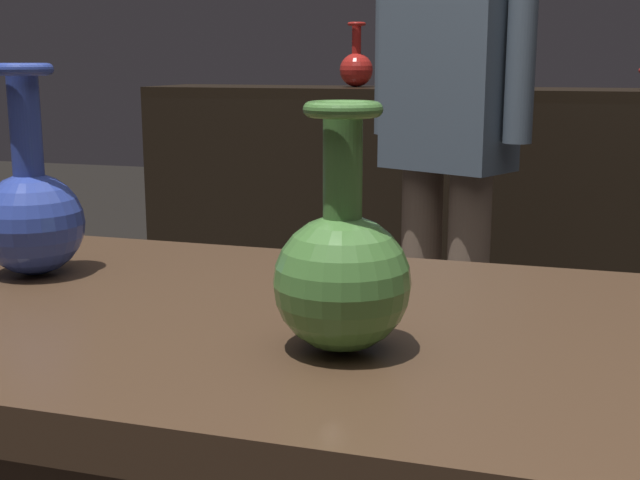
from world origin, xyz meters
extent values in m
cube|color=#422D1E|center=(0.00, 0.00, 0.78)|extent=(1.20, 0.64, 0.05)
cube|color=black|center=(0.00, 2.20, 0.47)|extent=(2.60, 0.40, 0.95)
cube|color=black|center=(0.00, 2.20, 0.97)|extent=(2.60, 0.40, 0.04)
sphere|color=#477A38|center=(0.08, -0.10, 0.87)|extent=(0.14, 0.14, 0.14)
cylinder|color=#477A38|center=(0.08, -0.10, 0.98)|extent=(0.04, 0.04, 0.11)
torus|color=#477A38|center=(0.08, -0.10, 1.04)|extent=(0.08, 0.08, 0.02)
sphere|color=#2D429E|center=(-0.41, 0.08, 0.87)|extent=(0.14, 0.14, 0.14)
cylinder|color=#2D429E|center=(-0.41, 0.08, 1.00)|extent=(0.04, 0.04, 0.15)
torus|color=#2D429E|center=(-0.41, 0.08, 1.07)|extent=(0.08, 0.08, 0.02)
cylinder|color=#E55B1E|center=(0.00, 2.28, 1.00)|extent=(0.07, 0.07, 0.02)
ellipsoid|color=#E55B1E|center=(0.00, 2.28, 1.11)|extent=(0.12, 0.12, 0.20)
cylinder|color=#E55B1E|center=(0.00, 2.28, 1.20)|extent=(0.10, 0.10, 0.01)
sphere|color=red|center=(-0.52, 2.22, 1.05)|extent=(0.12, 0.12, 0.12)
cylinder|color=red|center=(-0.52, 2.22, 1.16)|extent=(0.03, 0.03, 0.11)
torus|color=red|center=(-0.52, 2.22, 1.22)|extent=(0.07, 0.07, 0.01)
cylinder|color=#846B56|center=(0.03, 1.28, 0.40)|extent=(0.11, 0.11, 0.81)
cylinder|color=#846B56|center=(-0.10, 1.34, 0.40)|extent=(0.11, 0.11, 0.81)
cube|color=slate|center=(-0.03, 1.31, 1.13)|extent=(0.37, 0.30, 0.64)
cylinder|color=slate|center=(0.15, 1.23, 1.16)|extent=(0.07, 0.07, 0.54)
cylinder|color=slate|center=(-0.22, 1.40, 1.16)|extent=(0.07, 0.07, 0.54)
camera|label=1|loc=(0.29, -0.88, 1.08)|focal=47.35mm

